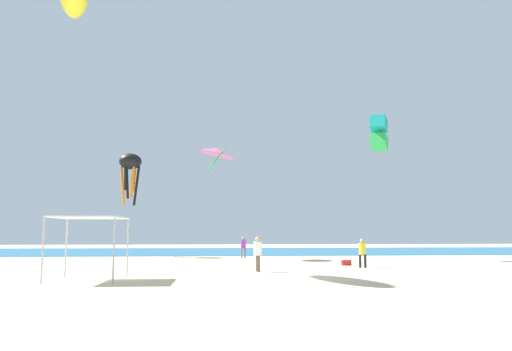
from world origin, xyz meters
TOP-DOWN VIEW (x-y plane):
  - ground at (0.00, 0.00)m, footprint 110.00×110.00m
  - ocean_strip at (0.00, 28.59)m, footprint 110.00×19.62m
  - canopy_tent at (-7.82, -0.13)m, footprint 2.78×2.85m
  - person_near_tent at (5.67, 5.61)m, footprint 0.39×0.38m
  - person_leftmost at (-0.39, 3.43)m, footprint 0.42×0.47m
  - person_central at (-0.53, 16.08)m, footprint 0.41×0.39m
  - cooler_box at (5.25, 7.57)m, footprint 0.57×0.37m
  - kite_octopus_black at (-10.06, 19.98)m, footprint 2.56×2.56m
  - kite_box_teal at (9.81, 14.15)m, footprint 1.70×1.79m
  - kite_delta_pink at (-2.58, 16.03)m, footprint 3.27×3.23m

SIDE VIEW (x-z plane):
  - ground at x=0.00m, z-range -0.10..0.00m
  - ocean_strip at x=0.00m, z-range 0.00..0.03m
  - cooler_box at x=5.25m, z-range 0.00..0.35m
  - person_near_tent at x=5.67m, z-range 0.14..1.75m
  - person_central at x=-0.53m, z-range 0.14..1.78m
  - person_leftmost at x=-0.39m, z-range 0.15..1.91m
  - canopy_tent at x=-7.82m, z-range 1.16..3.78m
  - kite_octopus_black at x=-10.06m, z-range 5.53..9.99m
  - kite_delta_pink at x=-2.58m, z-range 7.03..9.53m
  - kite_box_teal at x=9.81m, z-range 8.19..10.91m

